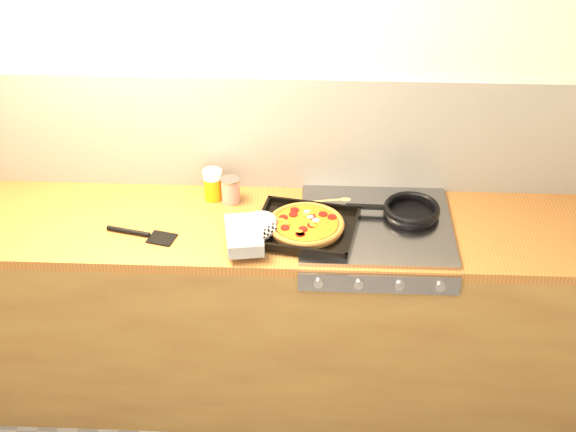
{
  "coord_description": "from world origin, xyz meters",
  "views": [
    {
      "loc": [
        0.22,
        -1.56,
        2.69
      ],
      "look_at": [
        0.1,
        1.08,
        0.95
      ],
      "focal_mm": 50.0,
      "sensor_mm": 36.0,
      "label": 1
    }
  ],
  "objects_px": {
    "frying_pan": "(410,210)",
    "juice_glass": "(213,184)",
    "pizza_on_tray": "(289,227)",
    "tomato_can": "(230,190)"
  },
  "relations": [
    {
      "from": "frying_pan",
      "to": "juice_glass",
      "type": "bearing_deg",
      "value": 172.1
    },
    {
      "from": "pizza_on_tray",
      "to": "tomato_can",
      "type": "height_order",
      "value": "tomato_can"
    },
    {
      "from": "frying_pan",
      "to": "juice_glass",
      "type": "xyz_separation_m",
      "value": [
        -0.81,
        0.11,
        0.03
      ]
    },
    {
      "from": "juice_glass",
      "to": "frying_pan",
      "type": "bearing_deg",
      "value": -7.9
    },
    {
      "from": "frying_pan",
      "to": "tomato_can",
      "type": "distance_m",
      "value": 0.74
    },
    {
      "from": "frying_pan",
      "to": "tomato_can",
      "type": "height_order",
      "value": "tomato_can"
    },
    {
      "from": "frying_pan",
      "to": "pizza_on_tray",
      "type": "bearing_deg",
      "value": -162.48
    },
    {
      "from": "juice_glass",
      "to": "tomato_can",
      "type": "bearing_deg",
      "value": -16.67
    },
    {
      "from": "tomato_can",
      "to": "pizza_on_tray",
      "type": "bearing_deg",
      "value": -43.61
    },
    {
      "from": "pizza_on_tray",
      "to": "frying_pan",
      "type": "relative_size",
      "value": 1.4
    }
  ]
}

